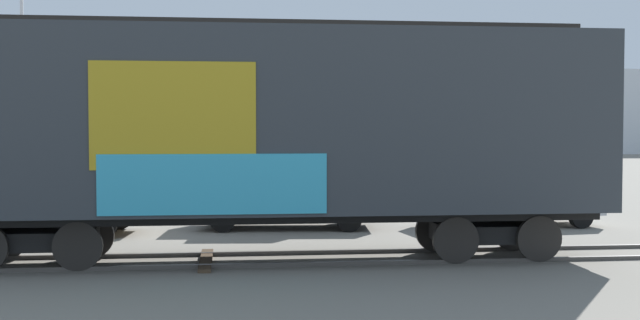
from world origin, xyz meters
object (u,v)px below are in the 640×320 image
(parked_car_tan, at_px, (50,202))
(flagpole, at_px, (27,33))
(parked_car_black, at_px, (285,198))
(parked_car_silver, at_px, (508,196))
(freight_car, at_px, (269,126))

(parked_car_tan, bearing_deg, flagpole, 106.57)
(parked_car_black, height_order, parked_car_silver, parked_car_silver)
(freight_car, height_order, flagpole, flagpole)
(freight_car, xyz_separation_m, flagpole, (-7.93, 13.64, 3.34))
(parked_car_silver, bearing_deg, freight_car, -144.45)
(flagpole, bearing_deg, parked_car_black, -44.34)
(parked_car_black, relative_size, parked_car_silver, 1.00)
(parked_car_tan, bearing_deg, parked_car_silver, 0.43)
(parked_car_tan, bearing_deg, parked_car_black, 5.07)
(freight_car, xyz_separation_m, parked_car_silver, (6.69, 4.78, -1.87))
(freight_car, bearing_deg, parked_car_tan, 138.33)
(parked_car_silver, bearing_deg, parked_car_black, 175.82)
(parked_car_black, distance_m, parked_car_silver, 6.02)
(flagpole, distance_m, parked_car_black, 13.14)
(freight_car, relative_size, parked_car_black, 2.74)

